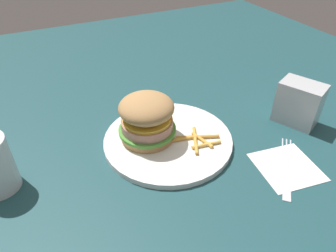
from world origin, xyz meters
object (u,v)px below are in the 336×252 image
Objects in this scene: napkin_dispenser at (299,103)px; plate at (168,140)px; napkin at (287,167)px; sandwich at (147,118)px; fries_pile at (196,140)px; fork at (287,165)px.

plate is at bearing -126.06° from napkin_dispenser.
napkin_dispenser reaches higher than napkin.
plate is 0.30m from napkin_dispenser.
sandwich is 0.11m from fries_pile.
sandwich is 0.34m from napkin_dispenser.
plate reaches higher than fork.
sandwich is 0.28m from fork.
fries_pile reaches higher than plate.
napkin is 1.15× the size of napkin_dispenser.
plate is at bearing 148.02° from sandwich.
plate is at bearing -44.44° from napkin.
fork is at bearing 135.94° from plate.
fork is (-0.21, 0.19, -0.06)m from sandwich.
napkin is at bearing -73.25° from napkin_dispenser.
fork is 1.43× the size of napkin_dispenser.
napkin_dispenser is (-0.33, 0.08, -0.01)m from sandwich.
fork is at bearing 133.64° from fries_pile.
sandwich is 0.28m from napkin.
fries_pile is at bearing -46.86° from napkin.
sandwich is at bearing -34.77° from fries_pile.
napkin_dispenser is at bearing 168.50° from plate.
fork is (-0.12, 0.13, -0.01)m from fries_pile.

